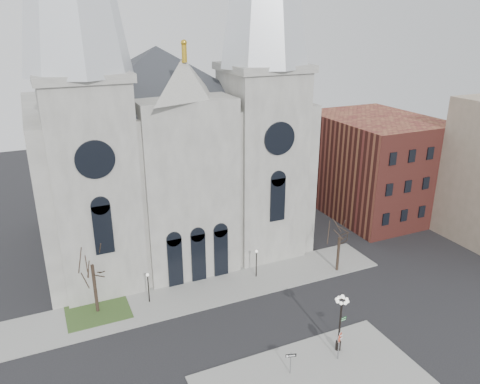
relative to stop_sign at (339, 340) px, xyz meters
name	(u,v)px	position (x,y,z in m)	size (l,w,h in m)	color
ground	(252,357)	(-6.36, 3.31, -2.04)	(160.00, 160.00, 0.00)	black
sidewalk_far	(207,291)	(-6.36, 14.31, -1.97)	(40.00, 6.00, 0.14)	gray
grass_patch	(98,311)	(-17.36, 15.31, -1.95)	(6.00, 5.00, 0.18)	#2F471E
cathedral	(166,98)	(-6.36, 26.17, 16.44)	(33.00, 26.66, 54.00)	gray
bg_building_brick	(373,165)	(23.64, 25.31, 4.96)	(14.00, 18.00, 14.00)	brown
tree_left	(92,262)	(-17.36, 15.31, 3.54)	(3.20, 3.20, 7.50)	black
tree_right	(340,235)	(8.64, 12.31, 2.42)	(3.20, 3.20, 6.00)	black
ped_lamp_left	(148,283)	(-12.36, 14.81, 0.29)	(0.32, 0.32, 3.26)	black
ped_lamp_right	(256,259)	(-0.36, 14.81, 0.29)	(0.32, 0.32, 3.26)	black
stop_sign	(339,340)	(0.00, 0.00, 0.00)	(0.95, 0.23, 2.69)	slate
globe_lamp	(341,316)	(0.70, 0.97, 1.56)	(1.22, 1.22, 5.51)	black
one_way_sign	(291,359)	(-4.50, 0.18, -0.54)	(0.85, 0.28, 2.00)	slate
street_name_sign	(341,326)	(1.80, 2.25, -0.63)	(0.68, 0.12, 2.14)	slate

